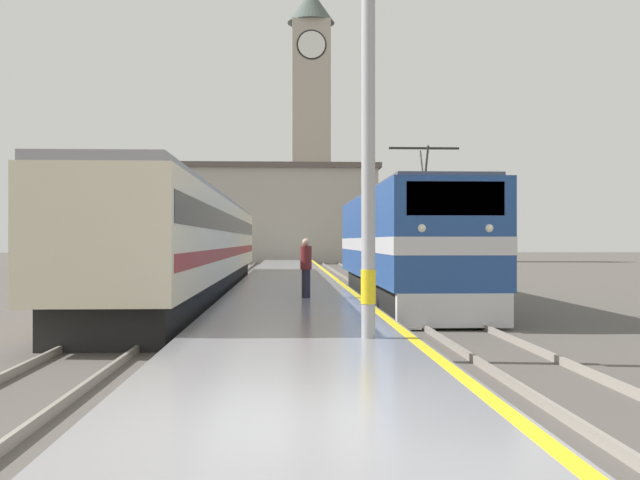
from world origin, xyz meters
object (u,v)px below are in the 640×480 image
(locomotive_train, at_px, (403,246))
(catenary_mast, at_px, (375,108))
(person_on_platform, at_px, (306,266))
(clock_tower, at_px, (311,117))
(passenger_train, at_px, (196,243))

(locomotive_train, distance_m, catenary_mast, 12.73)
(person_on_platform, xyz_separation_m, clock_tower, (1.98, 55.80, 13.72))
(clock_tower, bearing_deg, passenger_train, -97.12)
(catenary_mast, xyz_separation_m, clock_tower, (1.01, 65.14, 10.62))
(locomotive_train, bearing_deg, passenger_train, 151.00)
(passenger_train, distance_m, catenary_mast, 17.34)
(locomotive_train, height_order, passenger_train, locomotive_train)
(catenary_mast, bearing_deg, locomotive_train, 78.88)
(locomotive_train, distance_m, passenger_train, 8.56)
(person_on_platform, height_order, clock_tower, clock_tower)
(locomotive_train, height_order, person_on_platform, locomotive_train)
(passenger_train, height_order, catenary_mast, catenary_mast)
(catenary_mast, height_order, person_on_platform, catenary_mast)
(locomotive_train, distance_m, clock_tower, 54.51)
(passenger_train, xyz_separation_m, clock_tower, (6.09, 48.74, 13.05))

